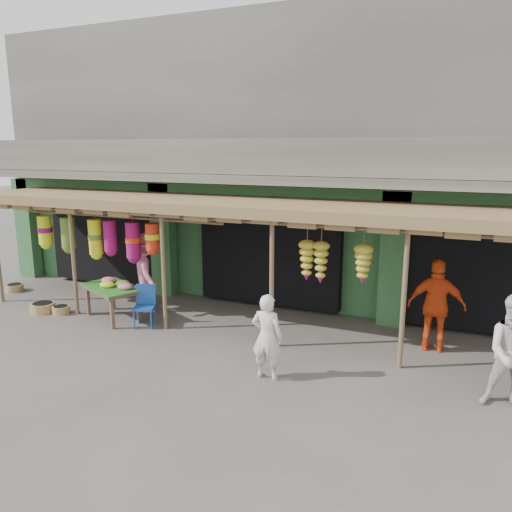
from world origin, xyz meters
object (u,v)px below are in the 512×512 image
at_px(flower_table, 113,288).
at_px(person_front, 267,337).
at_px(blue_chair, 145,303).
at_px(person_vendor, 437,306).
at_px(person_shopper, 147,273).

xyz_separation_m(flower_table, person_front, (4.42, -1.44, 0.02)).
bearing_deg(blue_chair, person_front, -42.80).
bearing_deg(person_vendor, blue_chair, 7.16).
bearing_deg(person_shopper, person_vendor, -135.66).
height_order(flower_table, blue_chair, blue_chair).
height_order(flower_table, person_shopper, person_shopper).
xyz_separation_m(blue_chair, person_front, (3.48, -1.35, 0.24)).
height_order(blue_chair, person_shopper, person_shopper).
bearing_deg(person_front, person_vendor, -138.03).
xyz_separation_m(blue_chair, person_shopper, (-0.55, 0.88, 0.45)).
xyz_separation_m(flower_table, person_vendor, (6.97, 0.98, 0.18)).
distance_m(person_front, person_shopper, 4.60).
distance_m(blue_chair, person_shopper, 1.13).
height_order(person_front, person_vendor, person_vendor).
relative_size(blue_chair, person_front, 0.61).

